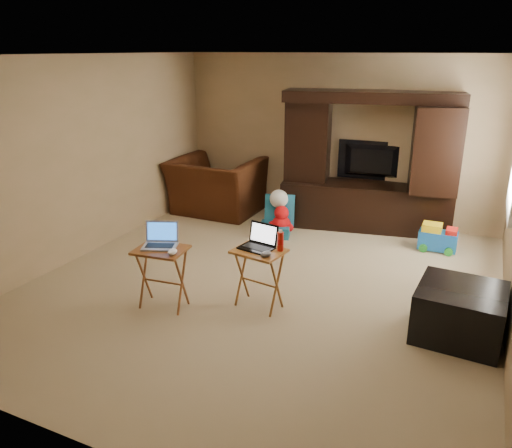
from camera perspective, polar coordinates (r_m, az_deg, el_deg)
The scene contains 19 objects.
floor at distance 5.76m, azimuth 0.84°, elevation -6.92°, with size 5.50×5.50×0.00m, color #CAB28C.
ceiling at distance 5.16m, azimuth 0.98°, elevation 18.79°, with size 5.50×5.50×0.00m, color silver.
wall_back at distance 7.87m, azimuth 9.17°, elevation 9.62°, with size 5.00×5.00×0.00m, color tan.
wall_front at distance 3.16m, azimuth -19.92°, elevation -6.29°, with size 5.00×5.00×0.00m, color tan.
wall_left at distance 6.71m, azimuth -19.15°, elevation 7.13°, with size 5.50×5.50×0.00m, color tan.
entertainment_center at distance 7.46m, azimuth 12.63°, elevation 6.93°, with size 2.45×0.61×2.01m, color black.
television at distance 7.70m, azimuth 13.01°, elevation 6.97°, with size 1.02×0.13×0.59m, color black.
recliner at distance 8.15m, azimuth -4.58°, elevation 4.32°, with size 1.36×1.19×0.88m, color #471F0F.
child_rocker at distance 7.15m, azimuth 2.21°, elevation 0.91°, with size 0.43×0.49×0.57m, color #175F80, non-canonical shape.
plush_toy at distance 7.20m, azimuth 2.91°, elevation 0.45°, with size 0.40×0.33×0.44m, color red, non-canonical shape.
push_toy at distance 7.06m, azimuth 20.09°, elevation -1.42°, with size 0.50×0.35×0.37m, color blue, non-canonical shape.
ottoman at distance 5.07m, azimuth 22.23°, elevation -9.33°, with size 0.76×0.76×0.49m, color black.
tray_table_left at distance 5.25m, azimuth -10.62°, elevation -6.09°, with size 0.50×0.40×0.65m, color brown.
tray_table_right at distance 5.16m, azimuth 0.33°, elevation -6.27°, with size 0.49×0.39×0.64m, color #A96328.
laptop_left at distance 5.12m, azimuth -11.01°, elevation -1.39°, with size 0.34×0.28×0.24m, color #A3A4A8.
laptop_right at distance 5.02m, azimuth 0.02°, elevation -1.59°, with size 0.33×0.28×0.24m, color black.
mouse_left at distance 4.96m, azimuth -9.53°, elevation -3.15°, with size 0.08×0.13×0.05m, color white.
mouse_right at distance 4.87m, azimuth 1.15°, elevation -3.45°, with size 0.08×0.13×0.05m, color #404045.
water_bottle at distance 4.99m, azimuth 2.81°, elevation -2.01°, with size 0.06×0.06×0.20m, color red.
Camera 1 is at (2.09, -4.72, 2.56)m, focal length 35.00 mm.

